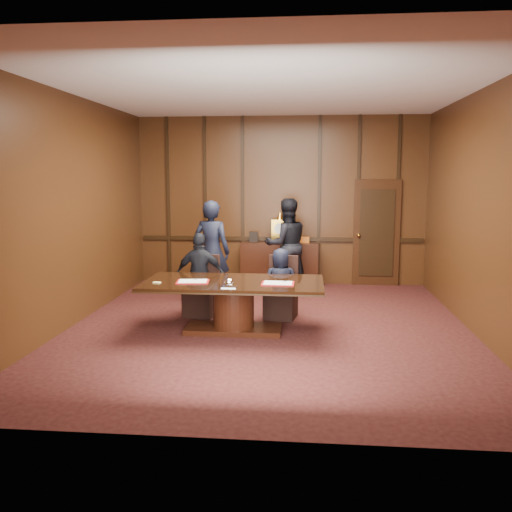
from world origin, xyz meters
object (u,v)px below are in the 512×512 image
Objects in this scene: sideboard at (280,262)px; conference_table at (234,298)px; witness_left at (212,252)px; witness_right at (286,245)px; signatory_right at (281,284)px; signatory_left at (200,275)px.

conference_table is (-0.50, -3.50, 0.02)m from sideboard.
witness_right is at bearing -125.12° from witness_left.
witness_right reaches higher than signatory_right.
witness_right reaches higher than sideboard.
witness_left reaches higher than signatory_right.
witness_left is (-1.29, 1.04, 0.35)m from signatory_right.
witness_right is (0.16, -0.47, 0.43)m from sideboard.
sideboard is at bearing -111.81° from signatory_left.
conference_table is 1.03m from signatory_right.
signatory_left reaches higher than signatory_right.
conference_table is 1.91× the size of signatory_left.
signatory_right is 2.26m from witness_right.
witness_left reaches higher than witness_right.
sideboard is at bearing -89.87° from witness_right.
witness_right is (0.00, 2.23, 0.35)m from signatory_right.
conference_table is 1.42× the size of witness_left.
witness_left reaches higher than conference_table.
witness_left is at bearing -47.52° from signatory_right.
witness_left is (-0.64, 1.84, 0.42)m from conference_table.
signatory_left is 1.07m from witness_left.
signatory_right is (1.30, 0.00, -0.11)m from signatory_left.
sideboard is at bearing -95.35° from signatory_right.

